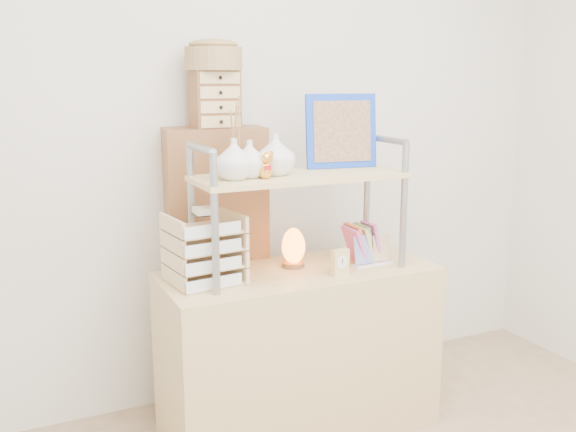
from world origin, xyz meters
name	(u,v)px	position (x,y,z in m)	size (l,w,h in m)	color
room_shell	(422,34)	(0.00, 0.39, 1.69)	(3.42, 3.41, 2.61)	silver
desk	(299,351)	(0.00, 1.20, 0.38)	(1.20, 0.50, 0.75)	tan
cabinet	(217,271)	(-0.25, 1.57, 0.68)	(0.45, 0.24, 1.35)	brown
hutch	(286,170)	(-0.06, 1.21, 1.19)	(0.90, 0.34, 0.75)	gray
letter_tray	(205,253)	(-0.42, 1.20, 0.88)	(0.28, 0.27, 0.32)	tan
salt_lamp	(293,247)	(0.00, 1.26, 0.84)	(0.12, 0.11, 0.18)	brown
desk_clock	(340,262)	(0.12, 1.06, 0.81)	(0.08, 0.05, 0.11)	tan
postcard_stand	(373,256)	(0.33, 1.14, 0.79)	(0.20, 0.05, 0.14)	white
drawer_chest	(215,99)	(-0.25, 1.55, 1.48)	(0.20, 0.16, 0.25)	brown
woven_basket	(214,59)	(-0.25, 1.55, 1.65)	(0.25, 0.25, 0.10)	olive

